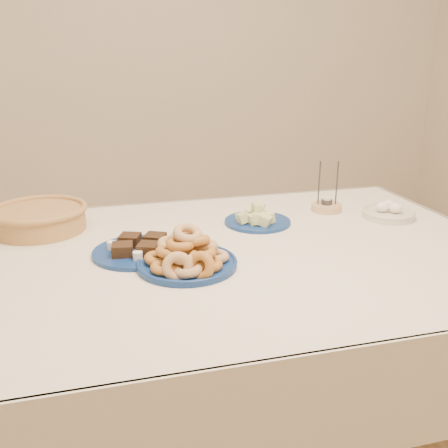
{
  "coord_description": "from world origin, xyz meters",
  "views": [
    {
      "loc": [
        -0.33,
        -1.3,
        1.29
      ],
      "look_at": [
        0.0,
        -0.05,
        0.85
      ],
      "focal_mm": 40.0,
      "sensor_mm": 36.0,
      "label": 1
    }
  ],
  "objects_px": {
    "melon_plate": "(257,219)",
    "brownie_plate": "(138,249)",
    "wicker_basket": "(39,218)",
    "egg_bowl": "(388,213)",
    "dining_table": "(220,284)",
    "candle_holder": "(326,206)",
    "donut_platter": "(187,256)"
  },
  "relations": [
    {
      "from": "dining_table",
      "to": "donut_platter",
      "type": "height_order",
      "value": "donut_platter"
    },
    {
      "from": "donut_platter",
      "to": "wicker_basket",
      "type": "relative_size",
      "value": 0.97
    },
    {
      "from": "melon_plate",
      "to": "candle_holder",
      "type": "distance_m",
      "value": 0.3
    },
    {
      "from": "egg_bowl",
      "to": "dining_table",
      "type": "bearing_deg",
      "value": -166.75
    },
    {
      "from": "wicker_basket",
      "to": "egg_bowl",
      "type": "height_order",
      "value": "wicker_basket"
    },
    {
      "from": "dining_table",
      "to": "brownie_plate",
      "type": "bearing_deg",
      "value": 170.22
    },
    {
      "from": "candle_holder",
      "to": "melon_plate",
      "type": "bearing_deg",
      "value": -164.58
    },
    {
      "from": "dining_table",
      "to": "donut_platter",
      "type": "xyz_separation_m",
      "value": [
        -0.11,
        -0.09,
        0.14
      ]
    },
    {
      "from": "melon_plate",
      "to": "brownie_plate",
      "type": "distance_m",
      "value": 0.44
    },
    {
      "from": "donut_platter",
      "to": "dining_table",
      "type": "bearing_deg",
      "value": 38.27
    },
    {
      "from": "brownie_plate",
      "to": "candle_holder",
      "type": "height_order",
      "value": "candle_holder"
    },
    {
      "from": "wicker_basket",
      "to": "egg_bowl",
      "type": "relative_size",
      "value": 1.51
    },
    {
      "from": "wicker_basket",
      "to": "candle_holder",
      "type": "bearing_deg",
      "value": -2.44
    },
    {
      "from": "donut_platter",
      "to": "wicker_basket",
      "type": "height_order",
      "value": "donut_platter"
    },
    {
      "from": "wicker_basket",
      "to": "candle_holder",
      "type": "distance_m",
      "value": 0.99
    },
    {
      "from": "brownie_plate",
      "to": "egg_bowl",
      "type": "bearing_deg",
      "value": 7.33
    },
    {
      "from": "dining_table",
      "to": "candle_holder",
      "type": "xyz_separation_m",
      "value": [
        0.48,
        0.28,
        0.12
      ]
    },
    {
      "from": "dining_table",
      "to": "wicker_basket",
      "type": "height_order",
      "value": "wicker_basket"
    },
    {
      "from": "wicker_basket",
      "to": "candle_holder",
      "type": "relative_size",
      "value": 1.91
    },
    {
      "from": "candle_holder",
      "to": "wicker_basket",
      "type": "bearing_deg",
      "value": 177.56
    },
    {
      "from": "melon_plate",
      "to": "wicker_basket",
      "type": "xyz_separation_m",
      "value": [
        -0.7,
        0.12,
        0.03
      ]
    },
    {
      "from": "dining_table",
      "to": "egg_bowl",
      "type": "bearing_deg",
      "value": 13.25
    },
    {
      "from": "brownie_plate",
      "to": "wicker_basket",
      "type": "bearing_deg",
      "value": 134.88
    },
    {
      "from": "dining_table",
      "to": "brownie_plate",
      "type": "height_order",
      "value": "brownie_plate"
    },
    {
      "from": "melon_plate",
      "to": "brownie_plate",
      "type": "bearing_deg",
      "value": -158.33
    },
    {
      "from": "brownie_plate",
      "to": "wicker_basket",
      "type": "distance_m",
      "value": 0.41
    },
    {
      "from": "brownie_plate",
      "to": "egg_bowl",
      "type": "distance_m",
      "value": 0.88
    },
    {
      "from": "wicker_basket",
      "to": "egg_bowl",
      "type": "bearing_deg",
      "value": -8.52
    },
    {
      "from": "donut_platter",
      "to": "wicker_basket",
      "type": "distance_m",
      "value": 0.58
    },
    {
      "from": "donut_platter",
      "to": "brownie_plate",
      "type": "height_order",
      "value": "donut_platter"
    },
    {
      "from": "melon_plate",
      "to": "egg_bowl",
      "type": "xyz_separation_m",
      "value": [
        0.46,
        -0.05,
        0.0
      ]
    },
    {
      "from": "brownie_plate",
      "to": "egg_bowl",
      "type": "height_order",
      "value": "egg_bowl"
    }
  ]
}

